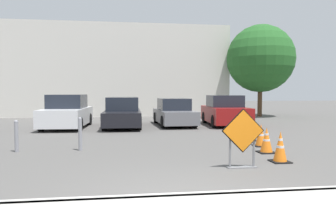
{
  "coord_description": "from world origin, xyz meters",
  "views": [
    {
      "loc": [
        -0.94,
        -5.0,
        1.75
      ],
      "look_at": [
        1.44,
        12.11,
        0.7
      ],
      "focal_mm": 35.0,
      "sensor_mm": 36.0,
      "label": 1
    }
  ],
  "objects": [
    {
      "name": "traffic_cone_nearest",
      "position": [
        2.96,
        2.64,
        0.38
      ],
      "size": [
        0.46,
        0.46,
        0.77
      ],
      "color": "black",
      "rests_on": "ground_plane"
    },
    {
      "name": "parked_car_second",
      "position": [
        -0.95,
        11.58,
        0.68
      ],
      "size": [
        1.91,
        4.65,
        1.5
      ],
      "rotation": [
        0.0,
        0.0,
        3.11
      ],
      "color": "black",
      "rests_on": "ground_plane"
    },
    {
      "name": "road_closed_sign",
      "position": [
        1.79,
        2.15,
        0.74
      ],
      "size": [
        1.01,
        0.2,
        1.38
      ],
      "color": "black",
      "rests_on": "ground_plane"
    },
    {
      "name": "bollard_nearest",
      "position": [
        -2.21,
        5.0,
        0.53
      ],
      "size": [
        0.12,
        0.12,
        1.01
      ],
      "color": "gray",
      "rests_on": "ground_plane"
    },
    {
      "name": "curb_lip",
      "position": [
        0.0,
        0.0,
        0.07
      ],
      "size": [
        24.43,
        0.2,
        0.14
      ],
      "color": "#ADAAA3",
      "rests_on": "ground_plane"
    },
    {
      "name": "building_facade_backdrop",
      "position": [
        -1.24,
        20.78,
        3.31
      ],
      "size": [
        16.22,
        5.0,
        6.63
      ],
      "color": "beige",
      "rests_on": "ground_plane"
    },
    {
      "name": "traffic_cone_second",
      "position": [
        3.17,
        3.89,
        0.36
      ],
      "size": [
        0.48,
        0.48,
        0.73
      ],
      "color": "black",
      "rests_on": "ground_plane"
    },
    {
      "name": "traffic_cone_third",
      "position": [
        3.49,
        5.0,
        0.35
      ],
      "size": [
        0.46,
        0.46,
        0.73
      ],
      "color": "black",
      "rests_on": "ground_plane"
    },
    {
      "name": "street_tree_behind_lot",
      "position": [
        8.87,
        17.44,
        4.14
      ],
      "size": [
        4.8,
        4.8,
        6.55
      ],
      "color": "#513823",
      "rests_on": "ground_plane"
    },
    {
      "name": "bollard_second",
      "position": [
        -4.02,
        5.0,
        0.5
      ],
      "size": [
        0.12,
        0.12,
        0.94
      ],
      "color": "gray",
      "rests_on": "ground_plane"
    },
    {
      "name": "parked_car_nearest",
      "position": [
        -3.64,
        11.54,
        0.74
      ],
      "size": [
        2.11,
        4.38,
        1.63
      ],
      "rotation": [
        0.0,
        0.0,
        3.08
      ],
      "color": "silver",
      "rests_on": "ground_plane"
    },
    {
      "name": "ground_plane",
      "position": [
        0.0,
        10.0,
        0.0
      ],
      "size": [
        96.0,
        96.0,
        0.0
      ],
      "primitive_type": "plane",
      "color": "#565451"
    },
    {
      "name": "parked_car_third",
      "position": [
        1.75,
        12.04,
        0.65
      ],
      "size": [
        1.88,
        4.28,
        1.42
      ],
      "rotation": [
        0.0,
        0.0,
        3.18
      ],
      "color": "slate",
      "rests_on": "ground_plane"
    },
    {
      "name": "parked_car_fourth",
      "position": [
        4.45,
        11.77,
        0.72
      ],
      "size": [
        2.13,
        4.23,
        1.58
      ],
      "rotation": [
        0.0,
        0.0,
        3.08
      ],
      "color": "maroon",
      "rests_on": "ground_plane"
    },
    {
      "name": "traffic_cone_fourth",
      "position": [
        3.62,
        6.18,
        0.34
      ],
      "size": [
        0.38,
        0.38,
        0.71
      ],
      "color": "black",
      "rests_on": "ground_plane"
    }
  ]
}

